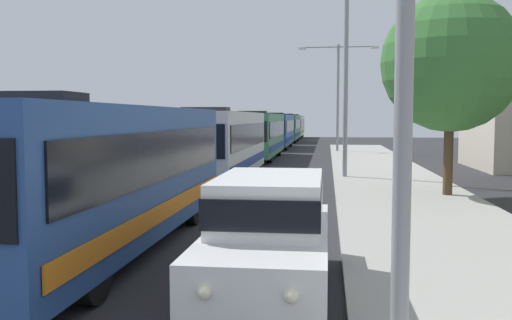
# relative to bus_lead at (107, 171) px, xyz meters

# --- Properties ---
(bus_lead) EXTENTS (2.58, 10.94, 3.21)m
(bus_lead) POSITION_rel_bus_lead_xyz_m (0.00, 0.00, 0.00)
(bus_lead) COLOR #284C8C
(bus_lead) RESTS_ON ground_plane
(bus_second_in_line) EXTENTS (2.58, 10.97, 3.21)m
(bus_second_in_line) POSITION_rel_bus_lead_xyz_m (0.00, 12.97, 0.00)
(bus_second_in_line) COLOR silver
(bus_second_in_line) RESTS_ON ground_plane
(bus_middle) EXTENTS (2.58, 11.41, 3.21)m
(bus_middle) POSITION_rel_bus_lead_xyz_m (0.00, 26.46, 0.00)
(bus_middle) COLOR #33724C
(bus_middle) RESTS_ON ground_plane
(bus_fourth_in_line) EXTENTS (2.58, 10.86, 3.21)m
(bus_fourth_in_line) POSITION_rel_bus_lead_xyz_m (-0.00, 39.59, -0.00)
(bus_fourth_in_line) COLOR #284C8C
(bus_fourth_in_line) RESTS_ON ground_plane
(bus_rear) EXTENTS (2.58, 10.75, 3.21)m
(bus_rear) POSITION_rel_bus_lead_xyz_m (-0.00, 52.87, -0.00)
(bus_rear) COLOR #33724C
(bus_rear) RESTS_ON ground_plane
(bus_tail_end) EXTENTS (2.58, 11.72, 3.21)m
(bus_tail_end) POSITION_rel_bus_lead_xyz_m (0.00, 65.33, 0.00)
(bus_tail_end) COLOR silver
(bus_tail_end) RESTS_ON ground_plane
(white_suv) EXTENTS (1.86, 4.98, 1.90)m
(white_suv) POSITION_rel_bus_lead_xyz_m (3.70, -2.52, -0.66)
(white_suv) COLOR white
(white_suv) RESTS_ON ground_plane
(box_truck_oncoming) EXTENTS (2.35, 7.66, 3.15)m
(box_truck_oncoming) POSITION_rel_bus_lead_xyz_m (-3.30, 68.92, 0.02)
(box_truck_oncoming) COLOR black
(box_truck_oncoming) RESTS_ON ground_plane
(streetlamp_mid) EXTENTS (5.59, 0.28, 8.96)m
(streetlamp_mid) POSITION_rel_bus_lead_xyz_m (5.40, 14.35, 3.87)
(streetlamp_mid) COLOR gray
(streetlamp_mid) RESTS_ON sidewalk
(streetlamp_far) EXTENTS (6.23, 0.28, 8.39)m
(streetlamp_far) POSITION_rel_bus_lead_xyz_m (5.40, 33.86, 3.61)
(streetlamp_far) COLOR gray
(streetlamp_far) RESTS_ON sidewalk
(roadside_tree) EXTENTS (4.72, 4.72, 6.88)m
(roadside_tree) POSITION_rel_bus_lead_xyz_m (8.75, 8.71, 2.98)
(roadside_tree) COLOR #4C3823
(roadside_tree) RESTS_ON sidewalk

